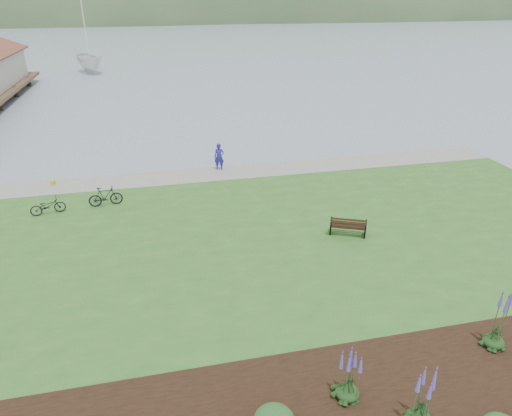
{
  "coord_description": "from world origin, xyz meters",
  "views": [
    {
      "loc": [
        -3.07,
        -17.1,
        9.76
      ],
      "look_at": [
        0.87,
        0.2,
        1.3
      ],
      "focal_mm": 32.0,
      "sensor_mm": 36.0,
      "label": 1
    }
  ],
  "objects_px": {
    "park_bench": "(348,226)",
    "person": "(219,155)",
    "sailboat": "(92,73)",
    "bicycle_a": "(48,206)"
  },
  "relations": [
    {
      "from": "park_bench",
      "to": "person",
      "type": "distance_m",
      "value": 9.86
    },
    {
      "from": "sailboat",
      "to": "park_bench",
      "type": "bearing_deg",
      "value": -96.67
    },
    {
      "from": "park_bench",
      "to": "sailboat",
      "type": "bearing_deg",
      "value": 131.35
    },
    {
      "from": "park_bench",
      "to": "sailboat",
      "type": "xyz_separation_m",
      "value": [
        -14.95,
        49.71,
        -0.85
      ]
    },
    {
      "from": "person",
      "to": "sailboat",
      "type": "bearing_deg",
      "value": 121.21
    },
    {
      "from": "bicycle_a",
      "to": "sailboat",
      "type": "bearing_deg",
      "value": -9.84
    },
    {
      "from": "park_bench",
      "to": "bicycle_a",
      "type": "bearing_deg",
      "value": -176.99
    },
    {
      "from": "park_bench",
      "to": "bicycle_a",
      "type": "distance_m",
      "value": 13.64
    },
    {
      "from": "sailboat",
      "to": "person",
      "type": "bearing_deg",
      "value": -98.47
    },
    {
      "from": "person",
      "to": "bicycle_a",
      "type": "height_order",
      "value": "person"
    }
  ]
}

